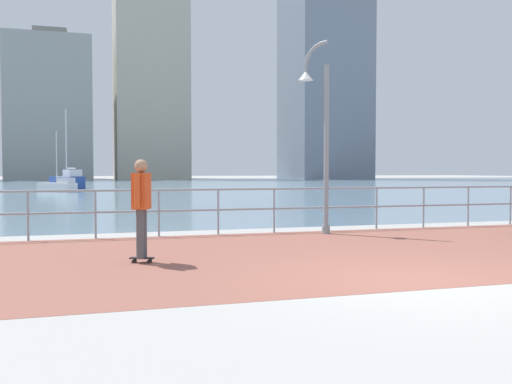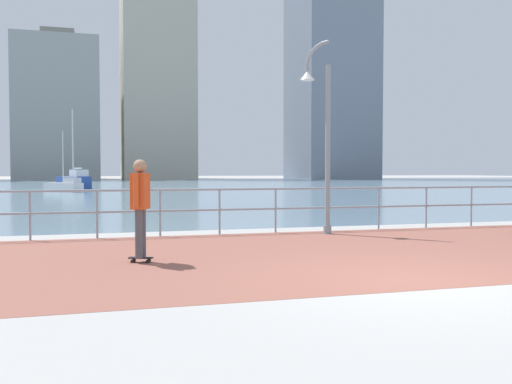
{
  "view_description": "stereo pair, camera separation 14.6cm",
  "coord_description": "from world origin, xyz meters",
  "px_view_note": "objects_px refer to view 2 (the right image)",
  "views": [
    {
      "loc": [
        -4.28,
        -6.68,
        1.52
      ],
      "look_at": [
        -1.19,
        3.67,
        1.1
      ],
      "focal_mm": 38.78,
      "sensor_mm": 36.0,
      "label": 1
    },
    {
      "loc": [
        -4.14,
        -6.72,
        1.52
      ],
      "look_at": [
        -1.19,
        3.67,
        1.1
      ],
      "focal_mm": 38.78,
      "sensor_mm": 36.0,
      "label": 2
    }
  ],
  "objects_px": {
    "sailboat_ivory": "(64,186)",
    "sailboat_blue": "(74,181)",
    "lamppost": "(321,127)",
    "skateboarder": "(140,201)"
  },
  "relations": [
    {
      "from": "lamppost",
      "to": "skateboarder",
      "type": "height_order",
      "value": "lamppost"
    },
    {
      "from": "sailboat_ivory",
      "to": "sailboat_blue",
      "type": "relative_size",
      "value": 0.64
    },
    {
      "from": "lamppost",
      "to": "skateboarder",
      "type": "relative_size",
      "value": 2.71
    },
    {
      "from": "skateboarder",
      "to": "sailboat_ivory",
      "type": "relative_size",
      "value": 0.4
    },
    {
      "from": "skateboarder",
      "to": "sailboat_blue",
      "type": "relative_size",
      "value": 0.25
    },
    {
      "from": "lamppost",
      "to": "sailboat_blue",
      "type": "bearing_deg",
      "value": 101.04
    },
    {
      "from": "lamppost",
      "to": "sailboat_blue",
      "type": "distance_m",
      "value": 37.85
    },
    {
      "from": "skateboarder",
      "to": "sailboat_ivory",
      "type": "xyz_separation_m",
      "value": [
        -3.03,
        31.82,
        -0.61
      ]
    },
    {
      "from": "lamppost",
      "to": "sailboat_ivory",
      "type": "distance_m",
      "value": 29.73
    },
    {
      "from": "skateboarder",
      "to": "sailboat_ivory",
      "type": "height_order",
      "value": "sailboat_ivory"
    }
  ]
}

